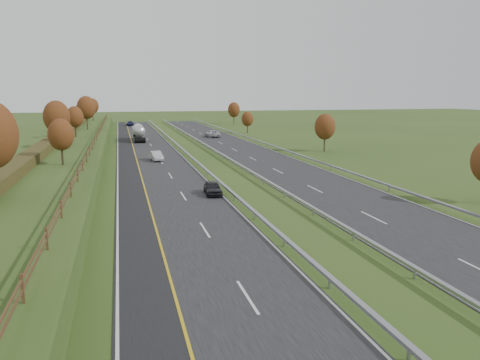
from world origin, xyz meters
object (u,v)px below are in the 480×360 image
object	(u,v)px
car_oncoming	(212,134)
car_small_far	(130,124)
car_dark_near	(213,188)
road_tanker	(139,132)
car_silver_mid	(156,156)

from	to	relation	value
car_oncoming	car_small_far	bearing A→B (deg)	-70.57
car_small_far	car_dark_near	bearing A→B (deg)	-91.79
road_tanker	car_dark_near	xyz separation A→B (m)	(4.85, -57.09, -1.15)
car_silver_mid	car_oncoming	xyz separation A→B (m)	(15.60, 35.47, 0.09)
car_silver_mid	car_small_far	bearing A→B (deg)	83.71
road_tanker	car_oncoming	size ratio (longest dim) A/B	1.96
car_dark_near	car_silver_mid	world-z (taller)	car_silver_mid
car_oncoming	car_silver_mid	bearing A→B (deg)	63.68
car_small_far	car_oncoming	distance (m)	46.73
car_dark_near	car_small_far	world-z (taller)	car_small_far
car_dark_near	car_small_far	size ratio (longest dim) A/B	0.82
car_silver_mid	car_small_far	distance (m)	78.82
road_tanker	car_small_far	bearing A→B (deg)	90.81
road_tanker	car_silver_mid	xyz separation A→B (m)	(1.23, -31.34, -1.12)
road_tanker	car_dark_near	bearing A→B (deg)	-85.14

